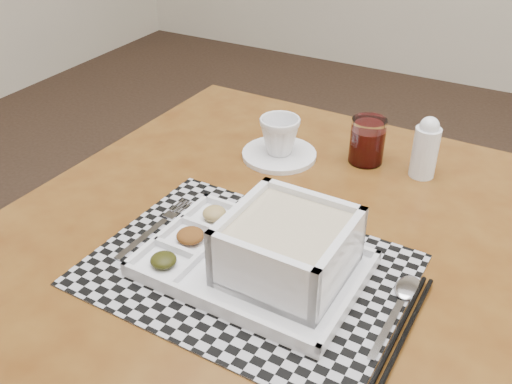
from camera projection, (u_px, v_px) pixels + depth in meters
dining_table at (288, 262)px, 0.98m from camera, size 0.94×0.94×0.69m
placemat at (247, 270)px, 0.85m from camera, size 0.47×0.35×0.00m
serving_tray at (276, 253)px, 0.82m from camera, size 0.33×0.23×0.10m
fork at (156, 227)px, 0.94m from camera, size 0.02×0.19×0.00m
spoon at (405, 293)px, 0.80m from camera, size 0.04×0.18×0.01m
chopsticks at (401, 333)px, 0.74m from camera, size 0.02×0.24×0.01m
saucer at (279, 155)px, 1.15m from camera, size 0.15×0.15×0.01m
cup at (280, 136)px, 1.13m from camera, size 0.08×0.08×0.08m
juice_glass at (367, 143)px, 1.11m from camera, size 0.07×0.07×0.09m
creamer_bottle at (426, 148)px, 1.06m from camera, size 0.05×0.05×0.12m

